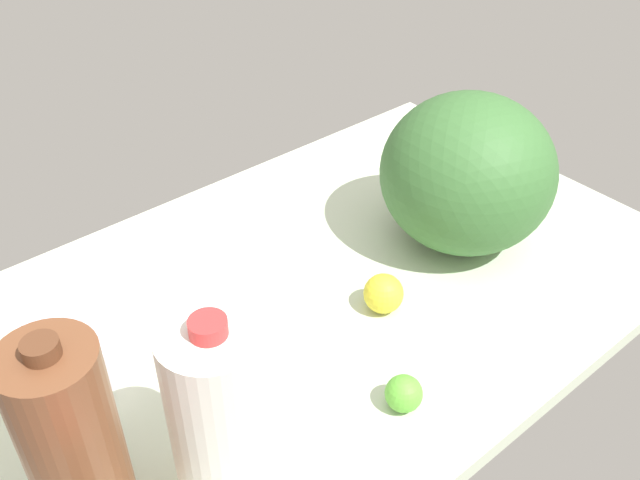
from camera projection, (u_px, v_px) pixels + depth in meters
The scene contains 7 objects.
countertop at pixel (320, 296), 117.07cm from camera, with size 120.00×76.00×3.00cm, color beige.
mixing_bowl at pixel (76, 346), 101.21cm from camera, with size 15.87×15.87×6.67cm, color silver.
milk_jug at pixel (220, 422), 77.91cm from camera, with size 11.28×11.28×28.83cm.
watermelon at pixel (467, 173), 119.04cm from camera, with size 29.36×29.36×26.98cm, color #386932.
chocolate_milk_jug at pixel (72, 442), 76.04cm from camera, with size 10.58×10.58×28.43cm.
lemon_by_jug at pixel (383, 293), 110.50cm from camera, with size 6.30×6.30×6.30cm, color yellow.
lime_far_back at pixel (404, 393), 95.31cm from camera, with size 5.16×5.16×5.16cm, color #5CB637.
Camera 1 is at (-56.38, -67.15, 79.61)cm, focal length 40.00 mm.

